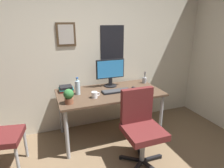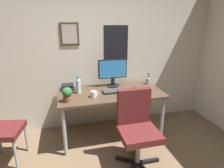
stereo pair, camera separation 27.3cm
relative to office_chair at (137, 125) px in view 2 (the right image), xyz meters
name	(u,v)px [view 2 (the right image)]	position (x,y,z in m)	size (l,w,h in m)	color
wall_back	(87,49)	(-0.42, 1.16, 0.77)	(4.40, 0.10, 2.60)	beige
desk	(110,96)	(-0.16, 0.68, 0.13)	(1.53, 0.80, 0.73)	#4C3828
office_chair	(137,125)	(0.00, 0.00, 0.00)	(0.55, 0.57, 0.95)	#591E1E
monitor	(113,72)	(-0.06, 0.92, 0.44)	(0.46, 0.20, 0.43)	black
keyboard	(117,91)	(-0.07, 0.64, 0.22)	(0.43, 0.15, 0.03)	black
computer_mouse	(136,89)	(0.23, 0.66, 0.22)	(0.06, 0.11, 0.04)	black
water_bottle	(78,86)	(-0.62, 0.74, 0.31)	(0.07, 0.07, 0.25)	silver
coffee_mug_near	(94,94)	(-0.43, 0.53, 0.25)	(0.12, 0.08, 0.09)	white
potted_plant	(67,94)	(-0.79, 0.46, 0.31)	(0.13, 0.13, 0.20)	brown
pen_cup	(148,81)	(0.53, 0.87, 0.26)	(0.07, 0.07, 0.20)	#9EA0A5
book_stack_left	(68,87)	(-0.76, 0.92, 0.25)	(0.21, 0.17, 0.08)	#B22D28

